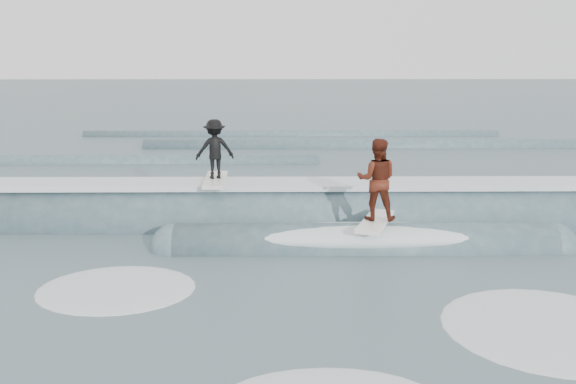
{
  "coord_description": "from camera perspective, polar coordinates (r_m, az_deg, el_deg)",
  "views": [
    {
      "loc": [
        -0.16,
        -11.88,
        4.73
      ],
      "look_at": [
        0.0,
        3.91,
        1.1
      ],
      "focal_mm": 40.0,
      "sensor_mm": 36.0,
      "label": 1
    }
  ],
  "objects": [
    {
      "name": "surfer_red",
      "position": [
        15.08,
        7.89,
        0.82
      ],
      "size": [
        1.19,
        2.07,
        2.03
      ],
      "color": "white",
      "rests_on": "ground"
    },
    {
      "name": "surfer_black",
      "position": [
        17.1,
        -6.52,
        3.53
      ],
      "size": [
        1.12,
        2.02,
        1.67
      ],
      "color": "silver",
      "rests_on": "ground"
    },
    {
      "name": "breaking_wave",
      "position": [
        17.07,
        1.03,
        -3.0
      ],
      "size": [
        23.25,
        3.87,
        2.18
      ],
      "color": "#354F59",
      "rests_on": "ground"
    },
    {
      "name": "far_swells",
      "position": [
        29.92,
        -2.58,
        3.84
      ],
      "size": [
        35.99,
        8.65,
        0.8
      ],
      "color": "#354F59",
      "rests_on": "ground"
    },
    {
      "name": "ground",
      "position": [
        12.78,
        0.18,
        -8.77
      ],
      "size": [
        160.0,
        160.0,
        0.0
      ],
      "primitive_type": "plane",
      "color": "#3E505B",
      "rests_on": "ground"
    },
    {
      "name": "whitewater",
      "position": [
        11.46,
        16.03,
        -11.97
      ],
      "size": [
        14.1,
        6.46,
        0.1
      ],
      "color": "white",
      "rests_on": "ground"
    }
  ]
}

